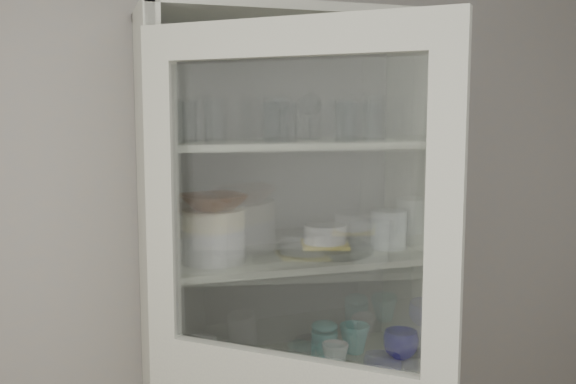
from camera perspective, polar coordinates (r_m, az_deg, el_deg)
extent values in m
cube|color=#A7A7A7|center=(2.44, -6.13, -3.83)|extent=(3.60, 0.02, 2.60)
cube|color=beige|center=(2.24, -12.12, -11.50)|extent=(0.03, 0.45, 2.10)
cube|color=beige|center=(2.52, 10.68, -9.38)|extent=(0.03, 0.45, 2.10)
cube|color=#959595|center=(2.53, -1.49, -9.22)|extent=(1.00, 0.03, 2.10)
cube|color=beige|center=(2.25, 0.00, 15.40)|extent=(1.00, 0.45, 0.03)
cube|color=beige|center=(2.39, 0.12, -15.26)|extent=(0.94, 0.42, 0.02)
cube|color=beige|center=(2.27, 0.12, -5.87)|extent=(0.94, 0.42, 0.02)
cube|color=beige|center=(2.22, 0.12, 4.27)|extent=(0.94, 0.42, 0.02)
cube|color=beige|center=(1.69, 0.20, 13.64)|extent=(0.70, 0.63, 0.10)
cube|color=beige|center=(1.89, -11.10, -0.86)|extent=(0.09, 0.09, 0.80)
cube|color=beige|center=(1.58, 13.78, -2.45)|extent=(0.09, 0.09, 0.80)
cube|color=silver|center=(1.70, 0.19, -1.62)|extent=(0.55, 0.49, 0.78)
cylinder|color=silver|center=(2.02, -10.11, 6.06)|extent=(0.07, 0.07, 0.13)
cylinder|color=silver|center=(2.04, -6.45, 6.31)|extent=(0.07, 0.07, 0.14)
cylinder|color=silver|center=(2.09, -0.07, 6.19)|extent=(0.08, 0.08, 0.13)
cylinder|color=silver|center=(2.09, -0.76, 6.37)|extent=(0.07, 0.07, 0.14)
cylinder|color=silver|center=(2.16, 5.12, 6.28)|extent=(0.09, 0.09, 0.14)
cylinder|color=silver|center=(2.16, 5.62, 6.19)|extent=(0.07, 0.07, 0.13)
cylinder|color=silver|center=(2.19, 7.62, 6.50)|extent=(0.10, 0.10, 0.16)
cylinder|color=silver|center=(2.12, -10.52, 6.26)|extent=(0.08, 0.08, 0.14)
cylinder|color=silver|center=(2.15, -8.98, 6.23)|extent=(0.09, 0.09, 0.14)
cylinder|color=silver|center=(2.23, -1.39, 6.28)|extent=(0.08, 0.08, 0.13)
cylinder|color=silver|center=(2.20, -1.11, 6.51)|extent=(0.10, 0.10, 0.15)
cylinder|color=silver|center=(2.28, 5.21, 6.34)|extent=(0.09, 0.09, 0.14)
cylinder|color=silver|center=(2.17, -6.61, -4.73)|extent=(0.21, 0.21, 0.11)
cylinder|color=silver|center=(2.31, -8.85, -4.55)|extent=(0.23, 0.23, 0.07)
cylinder|color=beige|center=(2.15, -6.64, -2.42)|extent=(0.24, 0.24, 0.07)
imported|color=#562E13|center=(2.14, -6.66, -0.87)|extent=(0.25, 0.25, 0.05)
cylinder|color=silver|center=(2.33, 3.30, -5.05)|extent=(0.39, 0.39, 0.02)
cube|color=gold|center=(2.32, 3.30, -4.67)|extent=(0.21, 0.21, 0.01)
cylinder|color=silver|center=(2.32, 3.31, -3.72)|extent=(0.20, 0.20, 0.07)
cylinder|color=silver|center=(2.40, 8.94, -3.29)|extent=(0.13, 0.13, 0.14)
imported|color=#0D108A|center=(2.46, 10.00, -13.17)|extent=(0.16, 0.16, 0.10)
imported|color=teal|center=(2.49, 5.94, -12.82)|extent=(0.13, 0.13, 0.11)
imported|color=silver|center=(2.34, 4.21, -14.30)|extent=(0.12, 0.12, 0.09)
cylinder|color=teal|center=(2.43, 3.26, -13.35)|extent=(0.10, 0.10, 0.10)
ellipsoid|color=teal|center=(2.41, 3.27, -12.04)|extent=(0.10, 0.10, 0.02)
cylinder|color=#A2A2B2|center=(2.28, -1.32, -15.63)|extent=(0.09, 0.09, 0.04)
cylinder|color=silver|center=(2.32, -7.61, -14.13)|extent=(0.12, 0.12, 0.12)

